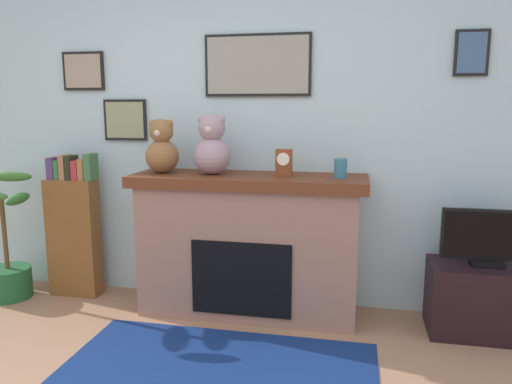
% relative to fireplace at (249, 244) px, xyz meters
% --- Properties ---
extents(back_wall, '(5.20, 0.15, 2.60)m').
position_rel_fireplace_xyz_m(back_wall, '(-0.18, 0.31, 0.78)').
color(back_wall, silver).
rests_on(back_wall, ground_plane).
extents(fireplace, '(1.68, 0.57, 1.03)m').
position_rel_fireplace_xyz_m(fireplace, '(0.00, 0.00, 0.00)').
color(fireplace, '#976C5C').
rests_on(fireplace, ground_plane).
extents(bookshelf, '(0.42, 0.16, 1.16)m').
position_rel_fireplace_xyz_m(bookshelf, '(-1.46, 0.06, 0.02)').
color(bookshelf, brown).
rests_on(bookshelf, ground_plane).
extents(potted_plant, '(0.46, 0.51, 1.00)m').
position_rel_fireplace_xyz_m(potted_plant, '(-1.95, -0.13, -0.19)').
color(potted_plant, '#1E592D').
rests_on(potted_plant, ground_plane).
extents(tv_stand, '(0.71, 0.40, 0.48)m').
position_rel_fireplace_xyz_m(tv_stand, '(1.62, -0.04, -0.28)').
color(tv_stand, black).
rests_on(tv_stand, ground_plane).
extents(television, '(0.60, 0.14, 0.38)m').
position_rel_fireplace_xyz_m(television, '(1.62, -0.05, 0.14)').
color(television, black).
rests_on(television, tv_stand).
extents(area_rug, '(1.84, 1.16, 0.01)m').
position_rel_fireplace_xyz_m(area_rug, '(0.00, -0.93, -0.52)').
color(area_rug, navy).
rests_on(area_rug, ground_plane).
extents(candle_jar, '(0.09, 0.09, 0.13)m').
position_rel_fireplace_xyz_m(candle_jar, '(0.65, -0.02, 0.58)').
color(candle_jar, teal).
rests_on(candle_jar, fireplace).
extents(mantel_clock, '(0.11, 0.08, 0.19)m').
position_rel_fireplace_xyz_m(mantel_clock, '(0.26, -0.02, 0.61)').
color(mantel_clock, brown).
rests_on(mantel_clock, fireplace).
extents(teddy_bear_grey, '(0.25, 0.25, 0.40)m').
position_rel_fireplace_xyz_m(teddy_bear_grey, '(-0.65, -0.02, 0.69)').
color(teddy_bear_grey, '#8C5F39').
rests_on(teddy_bear_grey, fireplace).
extents(teddy_bear_tan, '(0.27, 0.27, 0.43)m').
position_rel_fireplace_xyz_m(teddy_bear_tan, '(-0.26, -0.02, 0.71)').
color(teddy_bear_tan, '#A28795').
rests_on(teddy_bear_tan, fireplace).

